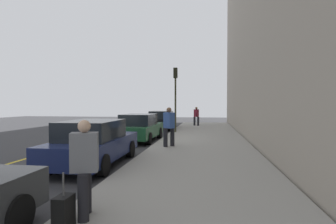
{
  "coord_description": "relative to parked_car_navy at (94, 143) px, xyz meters",
  "views": [
    {
      "loc": [
        -14.4,
        -3.58,
        2.05
      ],
      "look_at": [
        1.47,
        -1.2,
        1.59
      ],
      "focal_mm": 28.67,
      "sensor_mm": 36.0,
      "label": 1
    }
  ],
  "objects": [
    {
      "name": "traffic_light_pole",
      "position": [
        9.77,
        -1.57,
        2.36
      ],
      "size": [
        0.35,
        0.26,
        4.4
      ],
      "color": "#2D2D19",
      "rests_on": "sidewalk"
    },
    {
      "name": "pedestrian_burgundy_coat",
      "position": [
        15.56,
        -2.75,
        0.28
      ],
      "size": [
        0.53,
        0.52,
        1.67
      ],
      "color": "black",
      "rests_on": "sidewalk"
    },
    {
      "name": "parked_car_navy",
      "position": [
        0.0,
        0.0,
        0.0
      ],
      "size": [
        4.55,
        1.95,
        1.51
      ],
      "color": "black",
      "rests_on": "ground"
    },
    {
      "name": "ground_plane",
      "position": [
        5.91,
        -0.21,
        -0.76
      ],
      "size": [
        56.0,
        56.0,
        0.0
      ],
      "primitive_type": "plane",
      "color": "#333335"
    },
    {
      "name": "pedestrian_grey_coat",
      "position": [
        -4.28,
        -1.74,
        0.27
      ],
      "size": [
        0.52,
        0.51,
        1.64
      ],
      "color": "black",
      "rests_on": "sidewalk"
    },
    {
      "name": "lane_stripe_centre",
      "position": [
        5.91,
        2.99,
        -0.75
      ],
      "size": [
        28.0,
        0.14,
        0.01
      ],
      "primitive_type": "cube",
      "color": "gold",
      "rests_on": "ground"
    },
    {
      "name": "parked_car_green",
      "position": [
        5.99,
        -0.02,
        -0.0
      ],
      "size": [
        4.42,
        1.97,
        1.51
      ],
      "color": "black",
      "rests_on": "ground"
    },
    {
      "name": "rolling_suitcase",
      "position": [
        -4.72,
        -1.6,
        -0.36
      ],
      "size": [
        0.34,
        0.22,
        0.85
      ],
      "color": "black",
      "rests_on": "sidewalk"
    },
    {
      "name": "sidewalk",
      "position": [
        5.91,
        -3.51,
        -0.68
      ],
      "size": [
        28.0,
        4.6,
        0.15
      ],
      "primitive_type": "cube",
      "color": "gray",
      "rests_on": "ground"
    },
    {
      "name": "parked_car_black",
      "position": [
        12.75,
        -0.1,
        -0.0
      ],
      "size": [
        4.35,
        1.93,
        1.51
      ],
      "color": "black",
      "rests_on": "ground"
    },
    {
      "name": "pedestrian_blue_coat",
      "position": [
        3.45,
        -2.04,
        0.33
      ],
      "size": [
        0.55,
        0.55,
        1.76
      ],
      "color": "black",
      "rests_on": "sidewalk"
    }
  ]
}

